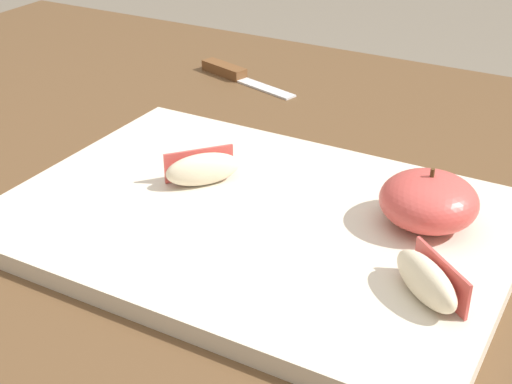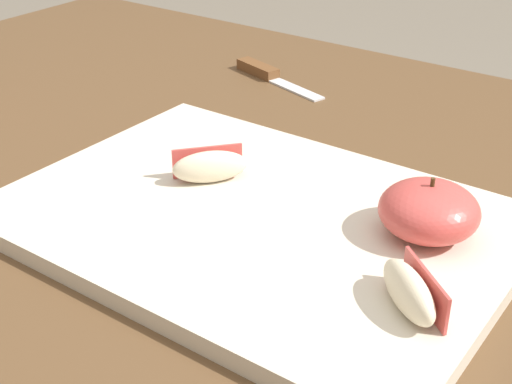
{
  "view_description": "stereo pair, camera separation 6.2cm",
  "coord_description": "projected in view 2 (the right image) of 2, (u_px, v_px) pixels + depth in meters",
  "views": [
    {
      "loc": [
        0.29,
        -0.49,
        1.11
      ],
      "look_at": [
        0.02,
        -0.01,
        0.81
      ],
      "focal_mm": 51.04,
      "sensor_mm": 36.0,
      "label": 1
    },
    {
      "loc": [
        0.34,
        -0.45,
        1.11
      ],
      "look_at": [
        0.02,
        -0.01,
        0.81
      ],
      "focal_mm": 51.04,
      "sensor_mm": 36.0,
      "label": 2
    }
  ],
  "objects": [
    {
      "name": "apple_wedge_left",
      "position": [
        410.0,
        291.0,
        0.51
      ],
      "size": [
        0.07,
        0.06,
        0.03
      ],
      "color": "beige",
      "rests_on": "cutting_board"
    },
    {
      "name": "apple_half_skin_up",
      "position": [
        429.0,
        211.0,
        0.59
      ],
      "size": [
        0.08,
        0.08,
        0.05
      ],
      "color": "#D14C47",
      "rests_on": "cutting_board"
    },
    {
      "name": "apple_wedge_middle",
      "position": [
        210.0,
        166.0,
        0.67
      ],
      "size": [
        0.06,
        0.07,
        0.03
      ],
      "color": "beige",
      "rests_on": "cutting_board"
    },
    {
      "name": "dining_table",
      "position": [
        242.0,
        298.0,
        0.7
      ],
      "size": [
        1.43,
        0.99,
        0.78
      ],
      "color": "brown",
      "rests_on": "ground_plane"
    },
    {
      "name": "cutting_board",
      "position": [
        256.0,
        220.0,
        0.63
      ],
      "size": [
        0.43,
        0.31,
        0.02
      ],
      "color": "beige",
      "rests_on": "dining_table"
    },
    {
      "name": "paring_knife",
      "position": [
        264.0,
        72.0,
        0.98
      ],
      "size": [
        0.16,
        0.06,
        0.01
      ],
      "color": "silver",
      "rests_on": "dining_table"
    }
  ]
}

